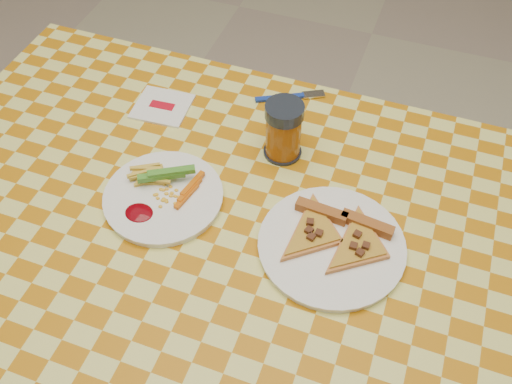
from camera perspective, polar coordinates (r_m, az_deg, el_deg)
table at (r=1.08m, az=-3.27°, el=-5.97°), size 1.28×0.88×0.76m
plate_left at (r=1.07m, az=-9.23°, el=-0.56°), size 0.22×0.22×0.01m
plate_right at (r=1.00m, az=7.55°, el=-5.41°), size 0.33×0.33×0.01m
fries_veggies at (r=1.07m, az=-9.42°, el=0.66°), size 0.16×0.15×0.04m
pizza_slices at (r=1.00m, az=8.01°, el=-4.36°), size 0.21×0.19×0.02m
drink_glass at (r=1.10m, az=2.77°, el=6.14°), size 0.08×0.08×0.12m
napkin at (r=1.25m, az=-9.36°, el=8.45°), size 0.12×0.11×0.01m
fork at (r=1.26m, az=3.52°, el=9.52°), size 0.14×0.09×0.01m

